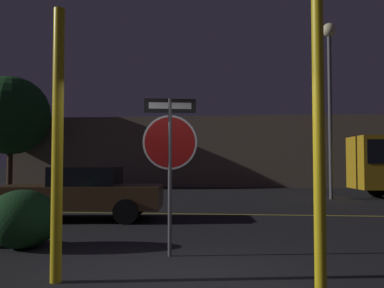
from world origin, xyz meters
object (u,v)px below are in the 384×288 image
yellow_pole_left (58,144)px  hedge_bush_1 (22,219)px  stop_sign (170,144)px  passing_car_2 (83,193)px  street_lamp (330,73)px  tree_0 (11,116)px  yellow_pole_right (319,134)px

yellow_pole_left → hedge_bush_1: yellow_pole_left is taller
stop_sign → passing_car_2: (-2.87, 3.99, -1.07)m
hedge_bush_1 → street_lamp: size_ratio=0.17×
street_lamp → tree_0: size_ratio=1.09×
stop_sign → yellow_pole_left: (-1.16, -1.59, -0.05)m
yellow_pole_left → tree_0: tree_0 is taller
hedge_bush_1 → yellow_pole_left: bearing=-53.3°
stop_sign → passing_car_2: stop_sign is taller
stop_sign → yellow_pole_right: yellow_pole_right is taller
passing_car_2 → tree_0: (-9.23, 13.11, 3.54)m
passing_car_2 → tree_0: tree_0 is taller
hedge_bush_1 → street_lamp: bearing=55.0°
stop_sign → hedge_bush_1: bearing=160.8°
stop_sign → street_lamp: 12.37m
yellow_pole_right → yellow_pole_left: bearing=177.6°
yellow_pole_left → yellow_pole_right: (3.13, -0.13, 0.09)m
hedge_bush_1 → tree_0: 19.64m
hedge_bush_1 → passing_car_2: 3.68m
street_lamp → yellow_pole_left: bearing=-115.6°
yellow_pole_left → passing_car_2: size_ratio=0.79×
passing_car_2 → yellow_pole_right: bearing=-145.4°
yellow_pole_right → passing_car_2: 7.56m
stop_sign → hedge_bush_1: size_ratio=2.00×
passing_car_2 → stop_sign: bearing=-149.9°
tree_0 → passing_car_2: bearing=-54.9°
stop_sign → hedge_bush_1: stop_sign is taller
hedge_bush_1 → passing_car_2: passing_car_2 is taller
stop_sign → street_lamp: size_ratio=0.35×
yellow_pole_right → street_lamp: bearing=77.3°
tree_0 → yellow_pole_right: bearing=-53.2°
passing_car_2 → street_lamp: (7.69, 6.91, 4.38)m
yellow_pole_left → street_lamp: street_lamp is taller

